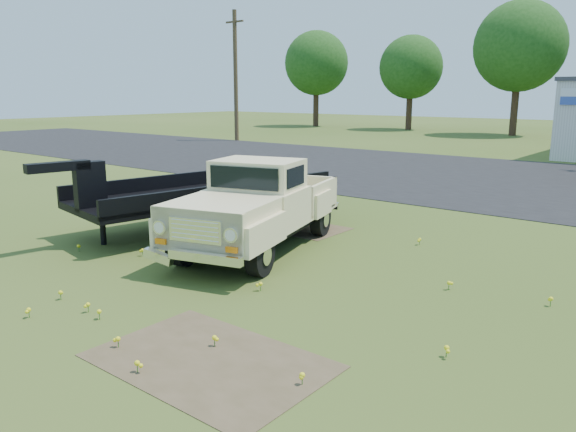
% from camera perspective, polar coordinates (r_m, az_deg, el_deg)
% --- Properties ---
extents(ground, '(140.00, 140.00, 0.00)m').
position_cam_1_polar(ground, '(10.47, -1.65, -6.38)').
color(ground, '#384F19').
rests_on(ground, ground).
extents(asphalt_lot, '(90.00, 14.00, 0.02)m').
position_cam_1_polar(asphalt_lot, '(23.69, 22.58, 3.26)').
color(asphalt_lot, black).
rests_on(asphalt_lot, ground).
extents(dirt_patch_a, '(3.00, 2.00, 0.01)m').
position_cam_1_polar(dirt_patch_a, '(7.51, -7.94, -14.40)').
color(dirt_patch_a, '#4D4029').
rests_on(dirt_patch_a, ground).
extents(dirt_patch_b, '(2.20, 1.60, 0.01)m').
position_cam_1_polar(dirt_patch_b, '(14.30, 1.32, -1.24)').
color(dirt_patch_b, '#4D4029').
rests_on(dirt_patch_b, ground).
extents(utility_pole_west, '(1.60, 0.30, 9.00)m').
position_cam_1_polar(utility_pole_west, '(41.02, -5.35, 14.06)').
color(utility_pole_west, '#42311F').
rests_on(utility_pole_west, ground).
extents(treeline_a, '(6.40, 6.40, 9.52)m').
position_cam_1_polar(treeline_a, '(58.78, 2.90, 15.23)').
color(treeline_a, '#3A261A').
rests_on(treeline_a, ground).
extents(treeline_b, '(5.76, 5.76, 8.57)m').
position_cam_1_polar(treeline_b, '(54.40, 12.39, 14.53)').
color(treeline_b, '#3A261A').
rests_on(treeline_b, ground).
extents(treeline_c, '(7.04, 7.04, 10.47)m').
position_cam_1_polar(treeline_c, '(49.34, 22.47, 15.63)').
color(treeline_c, '#3A261A').
rests_on(treeline_c, ground).
extents(vintage_pickup_truck, '(3.54, 5.85, 1.99)m').
position_cam_1_polar(vintage_pickup_truck, '(12.19, -3.04, 1.14)').
color(vintage_pickup_truck, beige).
rests_on(vintage_pickup_truck, ground).
extents(flatbed_trailer, '(3.65, 7.51, 1.96)m').
position_cam_1_polar(flatbed_trailer, '(14.46, -8.49, 2.75)').
color(flatbed_trailer, black).
rests_on(flatbed_trailer, ground).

